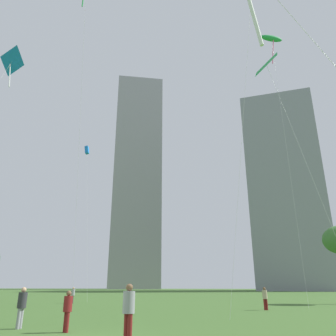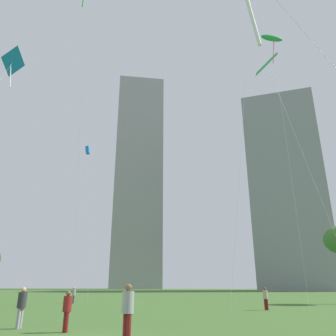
{
  "view_description": "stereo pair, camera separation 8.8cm",
  "coord_description": "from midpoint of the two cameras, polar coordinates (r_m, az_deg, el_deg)",
  "views": [
    {
      "loc": [
        4.75,
        -11.61,
        1.83
      ],
      "look_at": [
        2.15,
        8.24,
        8.93
      ],
      "focal_mm": 35.16,
      "sensor_mm": 36.0,
      "label": 1
    },
    {
      "loc": [
        4.84,
        -11.6,
        1.83
      ],
      "look_at": [
        2.15,
        8.24,
        8.93
      ],
      "focal_mm": 35.16,
      "sensor_mm": 36.0,
      "label": 2
    }
  ],
  "objects": [
    {
      "name": "kite_flying_6",
      "position": [
        27.65,
        16.56,
        16.86
      ],
      "size": [
        4.4,
        3.57,
        19.07
      ],
      "color": "silver",
      "rests_on": "ground"
    },
    {
      "name": "person_standing_3",
      "position": [
        27.81,
        16.37,
        -20.63
      ],
      "size": [
        0.36,
        0.36,
        1.62
      ],
      "rotation": [
        0.0,
        0.0,
        0.3
      ],
      "color": "maroon",
      "rests_on": "ground"
    },
    {
      "name": "distant_highrise_1",
      "position": [
        114.43,
        19.48,
        -3.73
      ],
      "size": [
        25.43,
        24.23,
        61.56
      ],
      "primitive_type": "cube",
      "rotation": [
        0.0,
        0.0,
        -0.18
      ],
      "color": "gray",
      "rests_on": "ground"
    },
    {
      "name": "person_standing_1",
      "position": [
        12.25,
        -7.06,
        -22.95
      ],
      "size": [
        0.41,
        0.41,
        1.85
      ],
      "rotation": [
        0.0,
        0.0,
        2.47
      ],
      "color": "maroon",
      "rests_on": "ground"
    },
    {
      "name": "person_standing_5",
      "position": [
        37.01,
        -16.22,
        -20.24
      ],
      "size": [
        0.35,
        0.35,
        1.57
      ],
      "rotation": [
        0.0,
        0.0,
        2.09
      ],
      "color": "#2D2D33",
      "rests_on": "ground"
    },
    {
      "name": "kite_flying_4",
      "position": [
        39.31,
        -25.53,
        16.13
      ],
      "size": [
        2.53,
        11.47,
        24.61
      ],
      "color": "silver",
      "rests_on": "ground"
    },
    {
      "name": "kite_flying_5",
      "position": [
        44.32,
        -13.94,
        2.9
      ],
      "size": [
        2.54,
        1.89,
        19.01
      ],
      "color": "silver",
      "rests_on": "ground"
    },
    {
      "name": "distant_highrise_0",
      "position": [
        151.86,
        -5.43,
        -1.56
      ],
      "size": [
        24.78,
        21.42,
        96.82
      ],
      "primitive_type": "cube",
      "rotation": [
        0.0,
        0.0,
        0.28
      ],
      "color": "#939399",
      "rests_on": "ground"
    },
    {
      "name": "person_standing_4",
      "position": [
        17.12,
        -24.16,
        -20.77
      ],
      "size": [
        0.38,
        0.38,
        1.72
      ],
      "rotation": [
        0.0,
        0.0,
        1.47
      ],
      "color": "gray",
      "rests_on": "ground"
    },
    {
      "name": "kite_flying_1",
      "position": [
        44.87,
        17.42,
        20.56
      ],
      "size": [
        3.11,
        5.24,
        30.62
      ],
      "color": "silver",
      "rests_on": "ground"
    },
    {
      "name": "person_standing_0",
      "position": [
        15.27,
        -17.18,
        -22.17
      ],
      "size": [
        0.35,
        0.35,
        1.58
      ],
      "rotation": [
        0.0,
        0.0,
        2.45
      ],
      "color": "maroon",
      "rests_on": "ground"
    }
  ]
}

